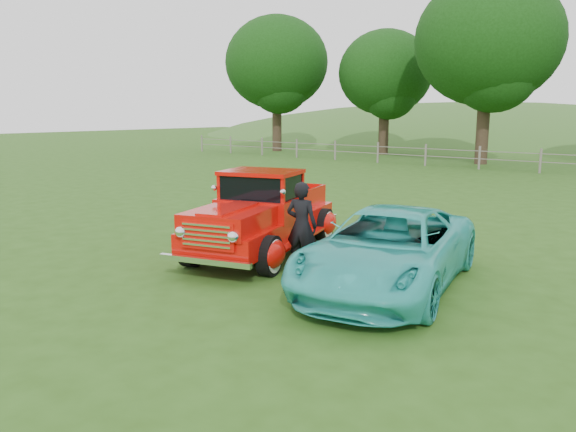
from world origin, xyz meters
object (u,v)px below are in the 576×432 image
Objects in this scene: red_pickup at (263,216)px; teal_sedan at (388,249)px; tree_far_west at (277,63)px; tree_near_west at (488,41)px; man at (302,226)px; tree_mid_west at (385,73)px.

red_pickup is 3.29m from teal_sedan.
red_pickup reaches higher than teal_sedan.
tree_far_west is 31.72m from red_pickup.
tree_near_west is 24.93m from man.
tree_far_west is 34.21m from teal_sedan.
man is (5.13, -23.66, -5.95)m from tree_near_west.
tree_mid_west reaches higher than teal_sedan.
tree_far_west reaches higher than red_pickup.
tree_mid_west is 8.63m from tree_near_west.
teal_sedan is at bearing -60.65° from tree_mid_west.
tree_far_west is 1.17× the size of tree_mid_west.
red_pickup is (11.73, -26.18, -4.75)m from tree_mid_west.
tree_near_west is 1.98× the size of red_pickup.
tree_mid_west is at bearing 14.04° from tree_far_west.
man is (13.13, -26.66, -4.71)m from tree_mid_west.
tree_near_west reaches higher than red_pickup.
tree_near_west reaches higher than tree_mid_west.
tree_near_west is at bearing -3.58° from tree_far_west.
teal_sedan is (22.99, -24.66, -5.81)m from tree_far_west.
man is at bearing -35.25° from red_pickup.
red_pickup is 1.48m from man.
man is at bearing -49.41° from tree_far_west.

